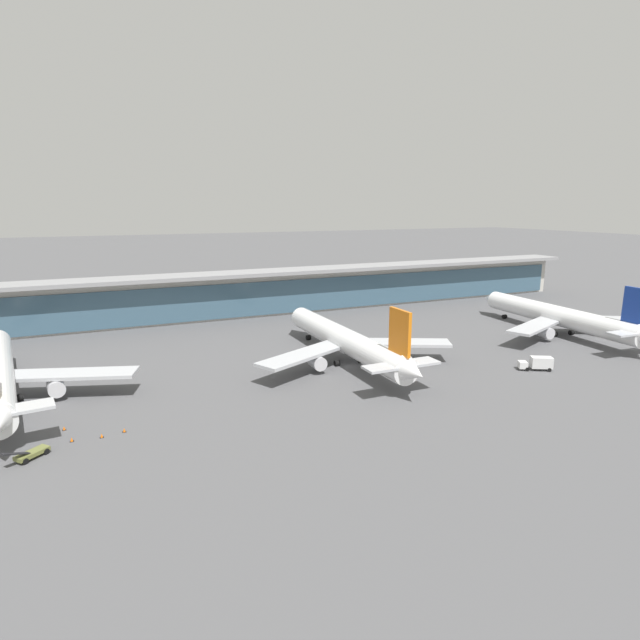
# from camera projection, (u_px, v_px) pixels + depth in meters

# --- Properties ---
(ground_plane) EXTENTS (1200.00, 1200.00, 0.00)m
(ground_plane) POSITION_uv_depth(u_px,v_px,m) (348.00, 367.00, 118.11)
(ground_plane) COLOR #515154
(airliner_centre_stand) EXTENTS (49.23, 63.80, 17.04)m
(airliner_centre_stand) POSITION_uv_depth(u_px,v_px,m) (346.00, 341.00, 120.26)
(airliner_centre_stand) COLOR white
(airliner_centre_stand) RESTS_ON ground
(airliner_right_stand) EXTENTS (49.14, 64.00, 17.04)m
(airliner_right_stand) POSITION_uv_depth(u_px,v_px,m) (560.00, 316.00, 146.61)
(airliner_right_stand) COLOR white
(airliner_right_stand) RESTS_ON ground
(service_truck_mid_apron_olive) EXTENTS (6.05, 5.45, 2.70)m
(service_truck_mid_apron_olive) POSITION_uv_depth(u_px,v_px,m) (31.00, 454.00, 74.98)
(service_truck_mid_apron_olive) COLOR olive
(service_truck_mid_apron_olive) RESTS_ON ground
(service_truck_by_tail_white) EXTENTS (7.49, 5.58, 3.10)m
(service_truck_by_tail_white) POSITION_uv_depth(u_px,v_px,m) (538.00, 363.00, 115.35)
(service_truck_by_tail_white) COLOR silver
(service_truck_by_tail_white) RESTS_ON ground
(terminal_building) EXTENTS (258.69, 12.80, 15.20)m
(terminal_building) POSITION_uv_depth(u_px,v_px,m) (262.00, 292.00, 173.39)
(terminal_building) COLOR beige
(terminal_building) RESTS_ON ground
(safety_cone_alpha) EXTENTS (0.62, 0.62, 0.70)m
(safety_cone_alpha) POSITION_uv_depth(u_px,v_px,m) (102.00, 436.00, 81.95)
(safety_cone_alpha) COLOR orange
(safety_cone_alpha) RESTS_ON ground
(safety_cone_charlie) EXTENTS (0.62, 0.62, 0.70)m
(safety_cone_charlie) POSITION_uv_depth(u_px,v_px,m) (124.00, 430.00, 83.93)
(safety_cone_charlie) COLOR orange
(safety_cone_charlie) RESTS_ON ground
(safety_cone_delta) EXTENTS (0.62, 0.62, 0.70)m
(safety_cone_delta) POSITION_uv_depth(u_px,v_px,m) (64.00, 428.00, 84.67)
(safety_cone_delta) COLOR orange
(safety_cone_delta) RESTS_ON ground
(safety_cone_echo) EXTENTS (0.62, 0.62, 0.70)m
(safety_cone_echo) POSITION_uv_depth(u_px,v_px,m) (72.00, 440.00, 80.57)
(safety_cone_echo) COLOR orange
(safety_cone_echo) RESTS_ON ground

